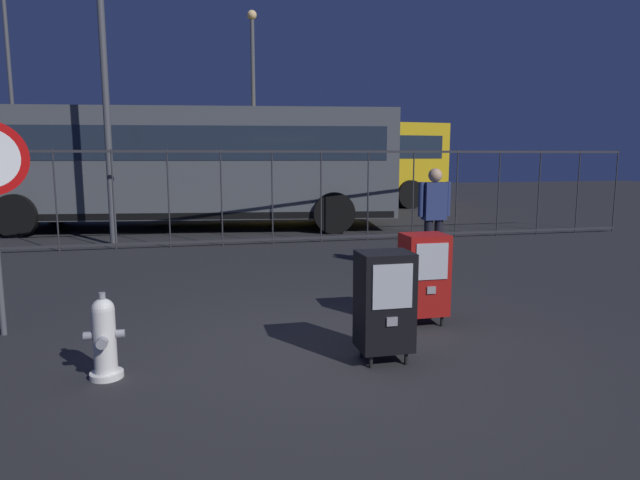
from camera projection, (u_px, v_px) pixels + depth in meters
ground_plane at (318, 351)px, 5.42m from camera, size 60.00×60.00×0.00m
fire_hydrant at (104, 338)px, 4.72m from camera, size 0.33×0.31×0.75m
newspaper_box_primary at (424, 274)px, 6.21m from camera, size 0.48×0.42×1.02m
newspaper_box_secondary at (384, 301)px, 5.08m from camera, size 0.48×0.42×1.02m
pedestrian at (434, 214)px, 8.97m from camera, size 0.55×0.22×1.67m
fence_barrier at (247, 197)px, 11.66m from camera, size 18.03×0.04×2.00m
bus_near at (185, 162)px, 14.17m from camera, size 10.75×3.95×3.00m
bus_far at (300, 160)px, 19.47m from camera, size 10.73×3.78×3.00m
street_light_near_left at (10, 81)px, 19.15m from camera, size 0.32×0.32×7.63m
street_light_near_right at (253, 96)px, 18.78m from camera, size 0.32×0.32×6.60m
street_light_far_left at (100, 2)px, 11.09m from camera, size 0.32×0.32×8.60m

